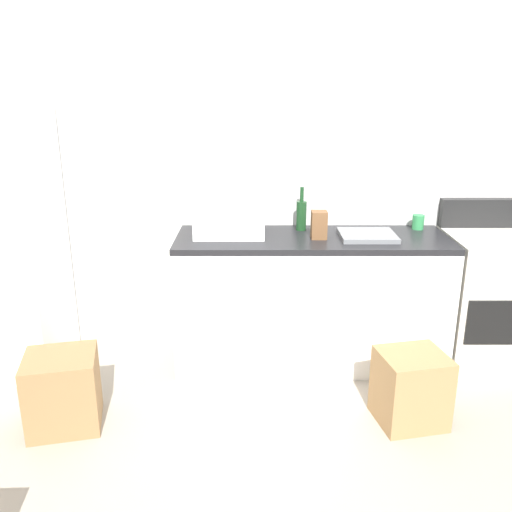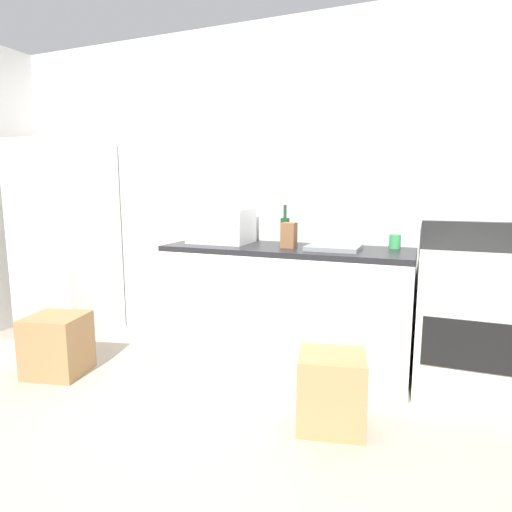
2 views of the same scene
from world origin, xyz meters
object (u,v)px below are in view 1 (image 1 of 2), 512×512
(cardboard_box_large, at_px, (65,390))
(coffee_mug, at_px, (420,222))
(knife_block, at_px, (321,225))
(refrigerator, at_px, (2,243))
(wine_bottle, at_px, (303,214))
(stove_oven, at_px, (490,298))
(cardboard_box_medium, at_px, (413,388))
(microwave, at_px, (232,215))

(cardboard_box_large, bearing_deg, coffee_mug, 23.63)
(knife_block, bearing_deg, refrigerator, -179.66)
(wine_bottle, xyz_separation_m, coffee_mug, (0.81, 0.02, -0.06))
(stove_oven, bearing_deg, knife_block, -177.92)
(coffee_mug, xyz_separation_m, knife_block, (-0.71, -0.23, 0.04))
(coffee_mug, height_order, cardboard_box_medium, coffee_mug)
(stove_oven, relative_size, knife_block, 6.11)
(refrigerator, relative_size, microwave, 3.76)
(coffee_mug, bearing_deg, microwave, -173.72)
(stove_oven, distance_m, microwave, 1.86)
(refrigerator, xyz_separation_m, cardboard_box_medium, (2.56, -0.69, -0.65))
(stove_oven, distance_m, wine_bottle, 1.40)
(microwave, distance_m, cardboard_box_large, 1.48)
(stove_oven, bearing_deg, cardboard_box_medium, -133.84)
(refrigerator, distance_m, wine_bottle, 2.01)
(refrigerator, xyz_separation_m, microwave, (1.50, 0.10, 0.17))
(refrigerator, height_order, microwave, refrigerator)
(wine_bottle, relative_size, knife_block, 1.67)
(refrigerator, bearing_deg, cardboard_box_large, -50.72)
(microwave, distance_m, coffee_mug, 1.31)
(microwave, relative_size, coffee_mug, 4.60)
(stove_oven, bearing_deg, wine_bottle, 172.58)
(stove_oven, relative_size, coffee_mug, 11.00)
(cardboard_box_large, bearing_deg, wine_bottle, 34.05)
(stove_oven, distance_m, coffee_mug, 0.70)
(knife_block, bearing_deg, microwave, 171.30)
(microwave, bearing_deg, coffee_mug, 6.28)
(stove_oven, relative_size, wine_bottle, 3.67)
(refrigerator, relative_size, knife_block, 9.62)
(microwave, bearing_deg, cardboard_box_large, -137.91)
(wine_bottle, relative_size, coffee_mug, 3.00)
(knife_block, xyz_separation_m, cardboard_box_large, (-1.50, -0.73, -0.77))
(knife_block, bearing_deg, cardboard_box_large, -153.85)
(coffee_mug, height_order, knife_block, knife_block)
(coffee_mug, bearing_deg, stove_oven, -21.89)
(wine_bottle, bearing_deg, stove_oven, -7.42)
(refrigerator, bearing_deg, knife_block, 0.34)
(refrigerator, bearing_deg, microwave, 3.87)
(stove_oven, bearing_deg, cardboard_box_large, -163.83)
(microwave, xyz_separation_m, knife_block, (0.58, -0.09, -0.05))
(coffee_mug, xyz_separation_m, cardboard_box_large, (-2.21, -0.97, -0.73))
(microwave, relative_size, cardboard_box_medium, 1.09)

